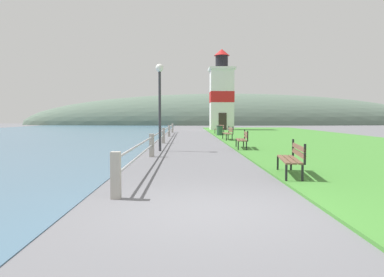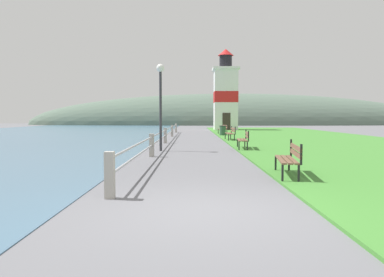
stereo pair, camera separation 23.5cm
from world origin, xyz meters
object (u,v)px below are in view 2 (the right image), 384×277
object	(u,v)px
park_bench_near	(288,157)
park_bench_by_lighthouse	(222,129)
lamp_post	(159,91)
lighthouse	(224,95)
park_bench_midway	(242,138)
trash_bin	(221,131)
park_bench_far	(229,132)

from	to	relation	value
park_bench_near	park_bench_by_lighthouse	xyz separation A→B (m)	(0.21, 22.79, -0.00)
park_bench_near	lamp_post	distance (m)	8.77
park_bench_near	lighthouse	world-z (taller)	lighthouse
park_bench_midway	trash_bin	world-z (taller)	park_bench_midway
park_bench_near	lighthouse	distance (m)	34.29
lighthouse	trash_bin	bearing A→B (deg)	-96.00
lighthouse	lamp_post	xyz separation A→B (m)	(-5.34, -26.56, -1.33)
trash_bin	park_bench_far	bearing A→B (deg)	-89.38
park_bench_near	park_bench_far	bearing A→B (deg)	-82.41
lighthouse	lamp_post	world-z (taller)	lighthouse
park_bench_by_lighthouse	lamp_post	size ratio (longest dim) A/B	0.48
park_bench_by_lighthouse	trash_bin	xyz separation A→B (m)	(-0.23, -2.06, -0.12)
park_bench_midway	lighthouse	world-z (taller)	lighthouse
park_bench_far	park_bench_midway	bearing A→B (deg)	88.19
trash_bin	park_bench_by_lighthouse	bearing A→B (deg)	83.62
park_bench_by_lighthouse	lamp_post	world-z (taller)	lamp_post
park_bench_far	park_bench_by_lighthouse	bearing A→B (deg)	-92.30
park_bench_near	park_bench_midway	distance (m)	8.15
park_bench_midway	lighthouse	size ratio (longest dim) A/B	0.21
park_bench_midway	park_bench_far	world-z (taller)	same
park_bench_near	lamp_post	world-z (taller)	lamp_post
park_bench_midway	park_bench_far	distance (m)	6.76
park_bench_near	trash_bin	bearing A→B (deg)	-82.20
trash_bin	lamp_post	world-z (taller)	lamp_post
park_bench_midway	trash_bin	bearing A→B (deg)	-85.33
park_bench_by_lighthouse	lamp_post	xyz separation A→B (m)	(-4.16, -15.28, 2.20)
park_bench_far	lamp_post	xyz separation A→B (m)	(-4.00, -7.40, 2.20)
park_bench_midway	park_bench_by_lighthouse	xyz separation A→B (m)	(0.25, 14.64, -0.00)
park_bench_near	park_bench_by_lighthouse	bearing A→B (deg)	-82.78
park_bench_far	trash_bin	distance (m)	5.82
park_bench_midway	lamp_post	xyz separation A→B (m)	(-3.91, -0.64, 2.20)
park_bench_near	park_bench_midway	world-z (taller)	same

